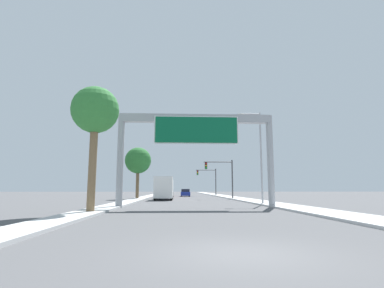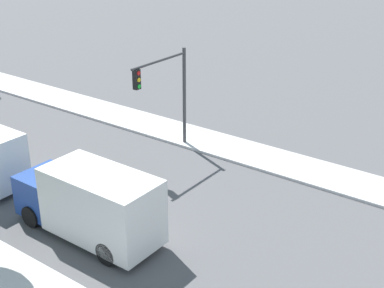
{
  "view_description": "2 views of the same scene",
  "coord_description": "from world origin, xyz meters",
  "px_view_note": "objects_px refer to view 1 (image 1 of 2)",
  "views": [
    {
      "loc": [
        -1.57,
        -7.51,
        1.57
      ],
      "look_at": [
        0.0,
        25.6,
        6.52
      ],
      "focal_mm": 28.0,
      "sensor_mm": 36.0,
      "label": 1
    },
    {
      "loc": [
        -16.77,
        20.06,
        13.01
      ],
      "look_at": [
        1.54,
        33.59,
        2.99
      ],
      "focal_mm": 50.0,
      "sensor_mm": 36.0,
      "label": 2
    }
  ],
  "objects_px": {
    "sign_gantry": "(196,136)",
    "car_mid_right": "(169,193)",
    "traffic_light_near_intersection": "(223,172)",
    "traffic_light_mid_block": "(209,177)",
    "truck_box_primary": "(164,188)",
    "street_lamp_right": "(258,150)",
    "palm_tree_foreground": "(95,112)",
    "car_far_left": "(185,193)",
    "truck_box_secondary": "(166,189)",
    "palm_tree_background": "(138,161)"
  },
  "relations": [
    {
      "from": "truck_box_primary",
      "to": "palm_tree_foreground",
      "type": "xyz_separation_m",
      "value": [
        -3.62,
        -22.99,
        4.99
      ]
    },
    {
      "from": "traffic_light_mid_block",
      "to": "truck_box_secondary",
      "type": "bearing_deg",
      "value": -123.53
    },
    {
      "from": "traffic_light_mid_block",
      "to": "palm_tree_foreground",
      "type": "distance_m",
      "value": 47.51
    },
    {
      "from": "sign_gantry",
      "to": "truck_box_secondary",
      "type": "height_order",
      "value": "sign_gantry"
    },
    {
      "from": "sign_gantry",
      "to": "traffic_light_mid_block",
      "type": "relative_size",
      "value": 2.28
    },
    {
      "from": "car_mid_right",
      "to": "truck_box_primary",
      "type": "distance_m",
      "value": 23.32
    },
    {
      "from": "sign_gantry",
      "to": "car_far_left",
      "type": "xyz_separation_m",
      "value": [
        0.0,
        36.24,
        -5.37
      ]
    },
    {
      "from": "car_far_left",
      "to": "traffic_light_mid_block",
      "type": "xyz_separation_m",
      "value": [
        5.31,
        3.85,
        3.29
      ]
    },
    {
      "from": "car_far_left",
      "to": "truck_box_secondary",
      "type": "bearing_deg",
      "value": -110.33
    },
    {
      "from": "car_far_left",
      "to": "palm_tree_background",
      "type": "height_order",
      "value": "palm_tree_background"
    },
    {
      "from": "palm_tree_foreground",
      "to": "traffic_light_mid_block",
      "type": "bearing_deg",
      "value": 74.81
    },
    {
      "from": "car_mid_right",
      "to": "palm_tree_background",
      "type": "bearing_deg",
      "value": -102.04
    },
    {
      "from": "traffic_light_mid_block",
      "to": "palm_tree_foreground",
      "type": "xyz_separation_m",
      "value": [
        -12.43,
        -45.78,
        2.61
      ]
    },
    {
      "from": "street_lamp_right",
      "to": "traffic_light_mid_block",
      "type": "bearing_deg",
      "value": 92.05
    },
    {
      "from": "traffic_light_mid_block",
      "to": "palm_tree_background",
      "type": "xyz_separation_m",
      "value": [
        -13.02,
        -19.21,
        1.82
      ]
    },
    {
      "from": "car_far_left",
      "to": "truck_box_secondary",
      "type": "relative_size",
      "value": 0.49
    },
    {
      "from": "sign_gantry",
      "to": "car_far_left",
      "type": "height_order",
      "value": "sign_gantry"
    },
    {
      "from": "car_far_left",
      "to": "street_lamp_right",
      "type": "relative_size",
      "value": 0.46
    },
    {
      "from": "truck_box_primary",
      "to": "palm_tree_background",
      "type": "relative_size",
      "value": 0.9
    },
    {
      "from": "sign_gantry",
      "to": "traffic_light_mid_block",
      "type": "bearing_deg",
      "value": 82.46
    },
    {
      "from": "sign_gantry",
      "to": "truck_box_secondary",
      "type": "xyz_separation_m",
      "value": [
        -3.5,
        26.79,
        -4.51
      ]
    },
    {
      "from": "sign_gantry",
      "to": "car_mid_right",
      "type": "relative_size",
      "value": 3.15
    },
    {
      "from": "palm_tree_foreground",
      "to": "car_far_left",
      "type": "bearing_deg",
      "value": 80.36
    },
    {
      "from": "truck_box_secondary",
      "to": "street_lamp_right",
      "type": "height_order",
      "value": "street_lamp_right"
    },
    {
      "from": "sign_gantry",
      "to": "traffic_light_mid_block",
      "type": "height_order",
      "value": "sign_gantry"
    },
    {
      "from": "truck_box_secondary",
      "to": "street_lamp_right",
      "type": "bearing_deg",
      "value": -65.81
    },
    {
      "from": "traffic_light_near_intersection",
      "to": "palm_tree_background",
      "type": "relative_size",
      "value": 0.75
    },
    {
      "from": "street_lamp_right",
      "to": "truck_box_primary",
      "type": "bearing_deg",
      "value": 127.88
    },
    {
      "from": "truck_box_secondary",
      "to": "truck_box_primary",
      "type": "bearing_deg",
      "value": -90.0
    },
    {
      "from": "sign_gantry",
      "to": "car_mid_right",
      "type": "xyz_separation_m",
      "value": [
        -3.5,
        40.6,
        -5.39
      ]
    },
    {
      "from": "traffic_light_near_intersection",
      "to": "traffic_light_mid_block",
      "type": "relative_size",
      "value": 1.0
    },
    {
      "from": "truck_box_primary",
      "to": "street_lamp_right",
      "type": "bearing_deg",
      "value": -52.12
    },
    {
      "from": "truck_box_primary",
      "to": "car_mid_right",
      "type": "bearing_deg",
      "value": 90.0
    },
    {
      "from": "truck_box_primary",
      "to": "street_lamp_right",
      "type": "height_order",
      "value": "street_lamp_right"
    },
    {
      "from": "palm_tree_background",
      "to": "street_lamp_right",
      "type": "bearing_deg",
      "value": -49.18
    },
    {
      "from": "car_far_left",
      "to": "truck_box_secondary",
      "type": "xyz_separation_m",
      "value": [
        -3.5,
        -9.45,
        0.85
      ]
    },
    {
      "from": "car_far_left",
      "to": "car_mid_right",
      "type": "relative_size",
      "value": 1.01
    },
    {
      "from": "sign_gantry",
      "to": "traffic_light_mid_block",
      "type": "xyz_separation_m",
      "value": [
        5.31,
        40.09,
        -2.08
      ]
    },
    {
      "from": "palm_tree_foreground",
      "to": "palm_tree_background",
      "type": "xyz_separation_m",
      "value": [
        -0.59,
        26.57,
        -0.79
      ]
    },
    {
      "from": "street_lamp_right",
      "to": "truck_box_secondary",
      "type": "bearing_deg",
      "value": 114.19
    },
    {
      "from": "sign_gantry",
      "to": "truck_box_secondary",
      "type": "relative_size",
      "value": 1.52
    },
    {
      "from": "sign_gantry",
      "to": "truck_box_primary",
      "type": "relative_size",
      "value": 1.91
    },
    {
      "from": "traffic_light_near_intersection",
      "to": "palm_tree_background",
      "type": "distance_m",
      "value": 13.16
    },
    {
      "from": "car_far_left",
      "to": "car_mid_right",
      "type": "xyz_separation_m",
      "value": [
        -3.5,
        4.36,
        -0.02
      ]
    },
    {
      "from": "car_far_left",
      "to": "street_lamp_right",
      "type": "bearing_deg",
      "value": -78.33
    },
    {
      "from": "truck_box_primary",
      "to": "traffic_light_mid_block",
      "type": "relative_size",
      "value": 1.2
    },
    {
      "from": "traffic_light_mid_block",
      "to": "traffic_light_near_intersection",
      "type": "bearing_deg",
      "value": -90.02
    },
    {
      "from": "car_far_left",
      "to": "palm_tree_foreground",
      "type": "height_order",
      "value": "palm_tree_foreground"
    },
    {
      "from": "sign_gantry",
      "to": "truck_box_primary",
      "type": "height_order",
      "value": "sign_gantry"
    },
    {
      "from": "car_far_left",
      "to": "traffic_light_mid_block",
      "type": "relative_size",
      "value": 0.73
    }
  ]
}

